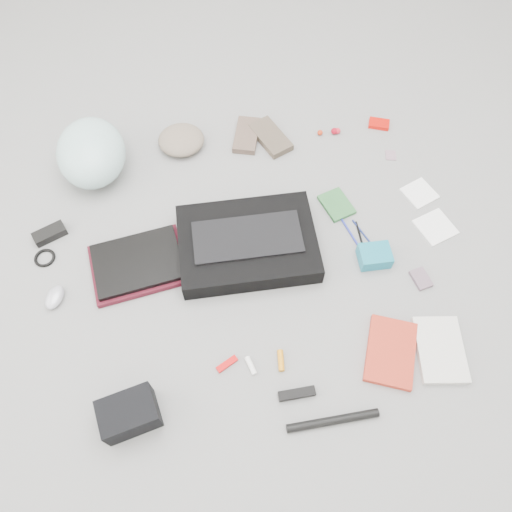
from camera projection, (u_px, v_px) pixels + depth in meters
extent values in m
plane|color=slate|center=(256.00, 263.00, 1.87)|extent=(4.00, 4.00, 0.00)
cube|color=black|center=(248.00, 244.00, 1.86)|extent=(0.53, 0.39, 0.08)
cube|color=black|center=(247.00, 237.00, 1.82)|extent=(0.41, 0.20, 0.01)
cube|color=#50101D|center=(139.00, 265.00, 1.85)|extent=(0.37, 0.29, 0.02)
cube|color=black|center=(137.00, 262.00, 1.83)|extent=(0.34, 0.26, 0.02)
ellipsoid|color=silver|center=(91.00, 153.00, 1.99)|extent=(0.27, 0.34, 0.20)
ellipsoid|color=#7E6E5E|center=(181.00, 140.00, 2.12)|extent=(0.22, 0.21, 0.07)
cube|color=brown|center=(247.00, 135.00, 2.16)|extent=(0.15, 0.21, 0.03)
cube|color=brown|center=(271.00, 137.00, 2.15)|extent=(0.17, 0.23, 0.03)
cube|color=black|center=(50.00, 234.00, 1.91)|extent=(0.13, 0.09, 0.03)
torus|color=black|center=(45.00, 258.00, 1.87)|extent=(0.09, 0.09, 0.01)
ellipsoid|color=#AFB0BF|center=(54.00, 297.00, 1.78)|extent=(0.09, 0.11, 0.04)
cube|color=black|center=(129.00, 414.00, 1.54)|extent=(0.19, 0.15, 0.11)
cube|color=#C00505|center=(227.00, 364.00, 1.67)|extent=(0.08, 0.05, 0.01)
cylinder|color=white|center=(251.00, 366.00, 1.66)|extent=(0.03, 0.07, 0.02)
cylinder|color=orange|center=(281.00, 360.00, 1.67)|extent=(0.03, 0.07, 0.02)
cube|color=black|center=(297.00, 394.00, 1.61)|extent=(0.12, 0.03, 0.02)
cylinder|color=black|center=(333.00, 421.00, 1.57)|extent=(0.30, 0.04, 0.03)
cube|color=red|center=(391.00, 352.00, 1.68)|extent=(0.24, 0.28, 0.02)
cube|color=silver|center=(440.00, 350.00, 1.69)|extent=(0.20, 0.26, 0.02)
cube|color=#2B6332|center=(337.00, 205.00, 1.99)|extent=(0.13, 0.16, 0.02)
cylinder|color=#212A9C|center=(350.00, 232.00, 1.93)|extent=(0.04, 0.15, 0.01)
cylinder|color=black|center=(360.00, 237.00, 1.92)|extent=(0.02, 0.14, 0.01)
cylinder|color=navy|center=(362.00, 232.00, 1.93)|extent=(0.04, 0.12, 0.01)
cube|color=teal|center=(374.00, 256.00, 1.85)|extent=(0.12, 0.10, 0.06)
cube|color=slate|center=(421.00, 279.00, 1.82)|extent=(0.07, 0.09, 0.02)
cube|color=white|center=(419.00, 193.00, 2.02)|extent=(0.15, 0.15, 0.01)
cube|color=white|center=(435.00, 227.00, 1.94)|extent=(0.16, 0.16, 0.01)
sphere|color=red|center=(320.00, 133.00, 2.17)|extent=(0.03, 0.03, 0.02)
sphere|color=#9E0819|center=(334.00, 131.00, 2.17)|extent=(0.04, 0.04, 0.03)
sphere|color=red|center=(338.00, 131.00, 2.17)|extent=(0.03, 0.03, 0.03)
cube|color=red|center=(379.00, 124.00, 2.20)|extent=(0.10, 0.09, 0.02)
cube|color=gray|center=(391.00, 155.00, 2.12)|extent=(0.06, 0.06, 0.00)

